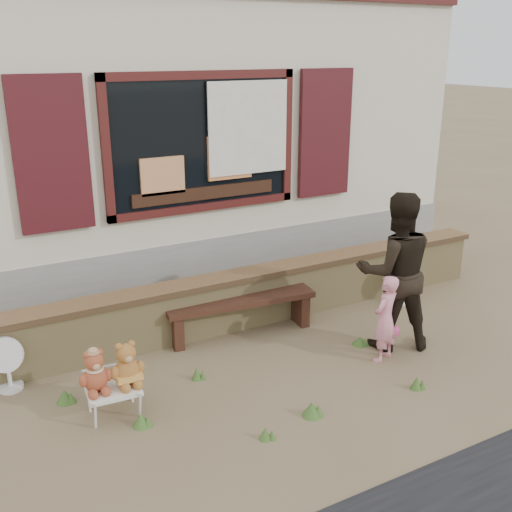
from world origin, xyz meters
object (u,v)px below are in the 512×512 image
teddy_bear_left (95,370)px  adult (395,271)px  teddy_bear_right (126,363)px  bench (240,307)px  child (385,319)px  folding_chair (113,389)px

teddy_bear_left → adult: 3.26m
teddy_bear_right → bench: bearing=33.9°
teddy_bear_right → teddy_bear_left: bearing=-180.0°
bench → teddy_bear_right: teddy_bear_right is taller
bench → adult: size_ratio=1.02×
child → teddy_bear_left: bearing=-28.5°
child → adult: (0.29, 0.23, 0.40)m
bench → adult: adult is taller
teddy_bear_right → adult: adult is taller
adult → bench: bearing=-14.9°
folding_chair → child: (2.80, -0.37, 0.22)m
teddy_bear_right → child: child is taller
bench → folding_chair: size_ratio=3.64×
bench → folding_chair: bench is taller
bench → teddy_bear_left: size_ratio=4.41×
folding_chair → teddy_bear_left: teddy_bear_left is taller
teddy_bear_right → adult: 2.98m
folding_chair → teddy_bear_right: size_ratio=1.15×
child → adult: size_ratio=0.55×
folding_chair → adult: 3.16m
folding_chair → teddy_bear_right: teddy_bear_right is taller
folding_chair → bench: bearing=31.6°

